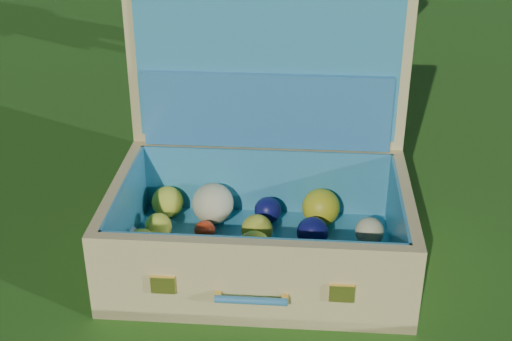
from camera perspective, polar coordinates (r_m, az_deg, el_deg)
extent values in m
plane|color=#215114|center=(1.50, 5.55, -7.55)|extent=(60.00, 60.00, 0.00)
sphere|color=#395895|center=(1.54, -10.47, -5.48)|extent=(0.07, 0.07, 0.07)
cube|color=#DAC075|center=(1.49, 0.31, -7.16)|extent=(0.66, 0.50, 0.02)
cube|color=#DAC075|center=(1.29, -0.29, -9.05)|extent=(0.59, 0.13, 0.18)
cube|color=#DAC075|center=(1.61, 0.80, -1.03)|extent=(0.59, 0.13, 0.18)
cube|color=#DAC075|center=(1.49, -10.80, -4.07)|extent=(0.08, 0.35, 0.18)
cube|color=#DAC075|center=(1.46, 11.71, -4.97)|extent=(0.08, 0.35, 0.18)
cube|color=teal|center=(1.48, 0.31, -6.72)|extent=(0.61, 0.45, 0.01)
cube|color=teal|center=(1.30, -0.24, -8.30)|extent=(0.55, 0.10, 0.16)
cube|color=teal|center=(1.59, 0.77, -0.93)|extent=(0.55, 0.10, 0.16)
cube|color=teal|center=(1.48, -10.32, -3.74)|extent=(0.07, 0.35, 0.16)
cube|color=teal|center=(1.45, 11.20, -4.60)|extent=(0.07, 0.35, 0.16)
cube|color=#DAC075|center=(1.52, 0.94, 9.09)|extent=(0.59, 0.14, 0.40)
cube|color=teal|center=(1.50, 0.89, 8.84)|extent=(0.55, 0.10, 0.35)
cube|color=teal|center=(1.53, 0.84, 4.78)|extent=(0.53, 0.11, 0.17)
cube|color=#F2C659|center=(1.30, -7.45, -9.05)|extent=(0.05, 0.02, 0.03)
cube|color=#F2C659|center=(1.28, 6.88, -9.72)|extent=(0.05, 0.02, 0.03)
cylinder|color=teal|center=(1.28, -0.40, -10.36)|extent=(0.13, 0.04, 0.01)
cube|color=#F2C659|center=(1.29, -3.05, -10.00)|extent=(0.01, 0.02, 0.01)
cube|color=#F2C659|center=(1.28, 2.34, -10.26)|extent=(0.01, 0.02, 0.01)
sphere|color=white|center=(1.39, -10.07, -7.74)|extent=(0.08, 0.08, 0.08)
sphere|color=gold|center=(1.37, -4.53, -8.35)|extent=(0.07, 0.07, 0.07)
sphere|color=orange|center=(1.36, 0.38, -8.32)|extent=(0.07, 0.07, 0.07)
sphere|color=white|center=(1.35, 4.67, -8.74)|extent=(0.08, 0.08, 0.08)
sphere|color=gold|center=(1.37, 9.86, -8.49)|extent=(0.07, 0.07, 0.07)
sphere|color=gold|center=(1.46, -9.15, -5.97)|extent=(0.07, 0.07, 0.07)
sphere|color=red|center=(1.44, -4.36, -6.89)|extent=(0.04, 0.04, 0.04)
sphere|color=gold|center=(1.43, -0.15, -6.32)|extent=(0.07, 0.07, 0.07)
sphere|color=orange|center=(1.42, 4.28, -7.15)|extent=(0.05, 0.05, 0.05)
sphere|color=orange|center=(1.44, 9.60, -6.85)|extent=(0.06, 0.06, 0.06)
sphere|color=gold|center=(1.53, -7.81, -4.42)|extent=(0.06, 0.06, 0.06)
sphere|color=red|center=(1.52, -4.13, -4.83)|extent=(0.04, 0.04, 0.04)
sphere|color=gold|center=(1.50, 0.08, -4.77)|extent=(0.07, 0.07, 0.07)
sphere|color=#0F114E|center=(1.49, 4.55, -4.96)|extent=(0.07, 0.07, 0.07)
sphere|color=beige|center=(1.51, 9.07, -4.84)|extent=(0.06, 0.06, 0.06)
sphere|color=gold|center=(1.60, -7.09, -2.50)|extent=(0.07, 0.07, 0.07)
sphere|color=beige|center=(1.57, -3.47, -2.65)|extent=(0.09, 0.09, 0.09)
sphere|color=#0F114E|center=(1.57, 0.96, -3.20)|extent=(0.06, 0.06, 0.06)
sphere|color=gold|center=(1.56, 5.22, -2.95)|extent=(0.08, 0.08, 0.08)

